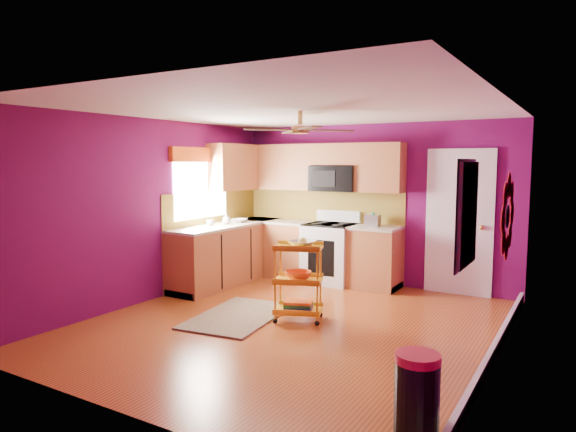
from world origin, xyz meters
The scene contains 18 objects.
ground centered at (0.00, 0.00, 0.00)m, with size 5.00×5.00×0.00m, color brown.
room_envelope centered at (0.03, 0.00, 1.63)m, with size 4.54×5.04×2.52m.
lower_cabinets centered at (-1.35, 1.82, 0.43)m, with size 2.81×2.31×0.94m.
electric_range centered at (-0.55, 2.17, 0.48)m, with size 0.76×0.66×1.13m.
upper_cabinetry centered at (-1.24, 2.17, 1.80)m, with size 2.80×2.30×1.26m.
left_window centered at (-2.22, 1.05, 1.74)m, with size 0.08×1.35×1.08m.
panel_door centered at (1.35, 2.47, 1.02)m, with size 0.95×0.11×2.15m.
right_wall_art centered at (2.23, -0.34, 1.44)m, with size 0.04×2.74×1.04m.
ceiling_fan centered at (0.00, 0.20, 2.29)m, with size 1.01×1.01×0.26m.
shag_rug centered at (-0.73, -0.06, 0.01)m, with size 0.91×1.48×0.02m, color black.
rolling_cart centered at (-0.01, 0.20, 0.52)m, with size 0.67×0.58×1.02m.
trash_can centered at (1.99, -1.69, 0.30)m, with size 0.37×0.38×0.60m.
teal_kettle centered at (0.12, 2.26, 1.02)m, with size 0.18×0.18×0.21m.
toaster centered at (0.14, 2.21, 1.03)m, with size 0.22×0.15×0.18m, color beige.
soap_bottle_a centered at (-1.95, 1.32, 1.02)m, with size 0.08×0.08×0.17m, color #EA3F72.
soap_bottle_b centered at (-1.93, 1.30, 1.02)m, with size 0.12×0.12×0.16m, color white.
counter_dish centered at (-1.91, 1.60, 0.97)m, with size 0.24×0.24×0.06m, color white.
counter_cup centered at (-2.05, 1.04, 0.98)m, with size 0.11×0.11×0.09m, color white.
Camera 1 is at (2.96, -5.06, 1.91)m, focal length 32.00 mm.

